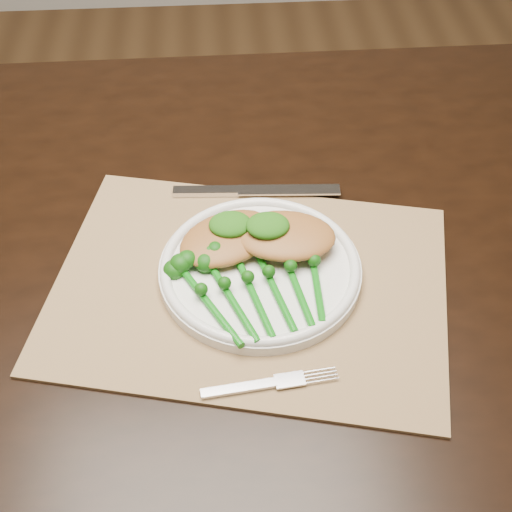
{
  "coord_description": "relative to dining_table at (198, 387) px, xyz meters",
  "views": [
    {
      "loc": [
        0.16,
        -0.83,
        1.42
      ],
      "look_at": [
        0.2,
        -0.22,
        0.78
      ],
      "focal_mm": 50.0,
      "sensor_mm": 36.0,
      "label": 1
    }
  ],
  "objects": [
    {
      "name": "chicken_fillet_right",
      "position": [
        0.13,
        -0.05,
        0.41
      ],
      "size": [
        0.14,
        0.11,
        0.03
      ],
      "primitive_type": "ellipsoid",
      "rotation": [
        0.0,
        0.0,
        -0.14
      ],
      "color": "#A4672F",
      "rests_on": "dinner_plate"
    },
    {
      "name": "knife",
      "position": [
        0.08,
        0.07,
        0.38
      ],
      "size": [
        0.24,
        0.03,
        0.01
      ],
      "rotation": [
        0.0,
        0.0,
        -0.05
      ],
      "color": "silver",
      "rests_on": "placemat"
    },
    {
      "name": "placemat",
      "position": [
        0.08,
        -0.1,
        0.38
      ],
      "size": [
        0.55,
        0.45,
        0.0
      ],
      "primitive_type": "cube",
      "rotation": [
        0.0,
        0.0,
        -0.23
      ],
      "color": "olive",
      "rests_on": "dining_table"
    },
    {
      "name": "dining_table",
      "position": [
        0.0,
        0.0,
        0.0
      ],
      "size": [
        1.61,
        0.91,
        0.75
      ],
      "rotation": [
        0.0,
        0.0,
        0.01
      ],
      "color": "black",
      "rests_on": "ground"
    },
    {
      "name": "fork",
      "position": [
        0.11,
        -0.25,
        0.38
      ],
      "size": [
        0.15,
        0.03,
        0.0
      ],
      "rotation": [
        0.0,
        0.0,
        0.12
      ],
      "color": "silver",
      "rests_on": "placemat"
    },
    {
      "name": "floor",
      "position": [
        -0.11,
        0.14,
        -0.38
      ],
      "size": [
        4.0,
        4.0,
        0.0
      ],
      "primitive_type": "plane",
      "color": "brown",
      "rests_on": "ground"
    },
    {
      "name": "pesto_dollop_left",
      "position": [
        0.06,
        -0.04,
        0.42
      ],
      "size": [
        0.05,
        0.05,
        0.02
      ],
      "primitive_type": "ellipsoid",
      "color": "#14480A",
      "rests_on": "chicken_fillet_left"
    },
    {
      "name": "dinner_plate",
      "position": [
        0.1,
        -0.09,
        0.39
      ],
      "size": [
        0.25,
        0.25,
        0.02
      ],
      "color": "white",
      "rests_on": "placemat"
    },
    {
      "name": "pesto_dollop_right",
      "position": [
        0.11,
        -0.05,
        0.43
      ],
      "size": [
        0.06,
        0.05,
        0.02
      ],
      "primitive_type": "ellipsoid",
      "color": "#14480A",
      "rests_on": "chicken_fillet_right"
    },
    {
      "name": "broccolini_bundle",
      "position": [
        0.1,
        -0.13,
        0.4
      ],
      "size": [
        0.2,
        0.21,
        0.04
      ],
      "rotation": [
        0.0,
        0.0,
        0.27
      ],
      "color": "#0D660F",
      "rests_on": "dinner_plate"
    },
    {
      "name": "chicken_fillet_left",
      "position": [
        0.06,
        -0.05,
        0.41
      ],
      "size": [
        0.16,
        0.14,
        0.03
      ],
      "primitive_type": "ellipsoid",
      "rotation": [
        0.0,
        0.0,
        0.52
      ],
      "color": "#A4672F",
      "rests_on": "dinner_plate"
    }
  ]
}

